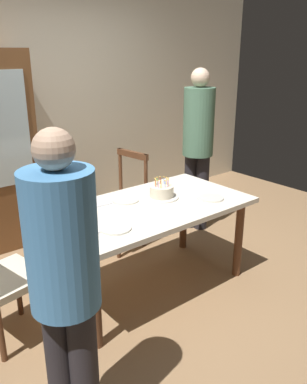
# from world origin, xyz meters

# --- Properties ---
(ground) EXTENTS (6.40, 6.40, 0.00)m
(ground) POSITION_xyz_m (0.00, 0.00, 0.00)
(ground) COLOR #93704C
(back_wall) EXTENTS (6.40, 0.10, 2.60)m
(back_wall) POSITION_xyz_m (0.00, 1.85, 1.30)
(back_wall) COLOR beige
(back_wall) RESTS_ON ground
(dining_table) EXTENTS (1.63, 0.89, 0.73)m
(dining_table) POSITION_xyz_m (0.00, 0.00, 0.64)
(dining_table) COLOR silver
(dining_table) RESTS_ON ground
(birthday_cake) EXTENTS (0.28, 0.28, 0.17)m
(birthday_cake) POSITION_xyz_m (0.19, 0.07, 0.78)
(birthday_cake) COLOR silver
(birthday_cake) RESTS_ON dining_table
(plate_near_celebrant) EXTENTS (0.22, 0.22, 0.01)m
(plate_near_celebrant) POSITION_xyz_m (-0.45, -0.20, 0.74)
(plate_near_celebrant) COLOR silver
(plate_near_celebrant) RESTS_ON dining_table
(plate_far_side) EXTENTS (0.22, 0.22, 0.01)m
(plate_far_side) POSITION_xyz_m (-0.08, 0.20, 0.74)
(plate_far_side) COLOR silver
(plate_far_side) RESTS_ON dining_table
(plate_near_guest) EXTENTS (0.22, 0.22, 0.01)m
(plate_near_guest) POSITION_xyz_m (0.49, -0.20, 0.74)
(plate_near_guest) COLOR silver
(plate_near_guest) RESTS_ON dining_table
(fork_near_celebrant) EXTENTS (0.18, 0.04, 0.01)m
(fork_near_celebrant) POSITION_xyz_m (-0.61, -0.19, 0.74)
(fork_near_celebrant) COLOR silver
(fork_near_celebrant) RESTS_ON dining_table
(fork_far_side) EXTENTS (0.18, 0.03, 0.01)m
(fork_far_side) POSITION_xyz_m (-0.24, 0.22, 0.74)
(fork_far_side) COLOR silver
(fork_far_side) RESTS_ON dining_table
(chair_spindle_back) EXTENTS (0.50, 0.50, 0.95)m
(chair_spindle_back) POSITION_xyz_m (0.26, 0.77, 0.46)
(chair_spindle_back) COLOR tan
(chair_spindle_back) RESTS_ON ground
(person_celebrant) EXTENTS (0.32, 0.32, 1.59)m
(person_celebrant) POSITION_xyz_m (-1.13, -0.81, 0.90)
(person_celebrant) COLOR #262328
(person_celebrant) RESTS_ON ground
(person_guest) EXTENTS (0.32, 0.32, 1.72)m
(person_guest) POSITION_xyz_m (1.16, 0.61, 0.98)
(person_guest) COLOR #262328
(person_guest) RESTS_ON ground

